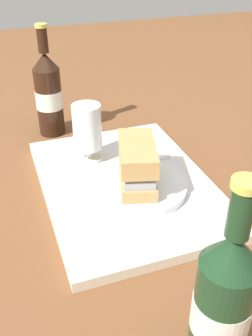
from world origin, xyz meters
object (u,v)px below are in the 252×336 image
Objects in this scene: plate at (137,186)px; beer_glass at (87,130)px; sandwich at (137,163)px; second_bottle at (222,304)px; beer_bottle at (49,94)px.

plate is 1.52× the size of beer_glass.
plate is at bearing -180.00° from sandwich.
plate is 0.16m from beer_glass.
plate is 0.71× the size of second_bottle.
second_bottle is (-0.48, -0.03, 0.01)m from beer_glass.
second_bottle is at bearing -169.21° from sandwich.
beer_bottle is at bearing 17.04° from plate.
beer_glass reaches higher than sandwich.
beer_bottle is (0.33, 0.10, 0.08)m from plate.
second_bottle is at bearing -174.03° from beer_bottle.
second_bottle is at bearing 174.65° from plate.
beer_bottle is at bearing 33.59° from sandwich.
beer_glass is at bearing 22.73° from plate.
beer_bottle is 1.00× the size of second_bottle.
beer_bottle reaches higher than plate.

